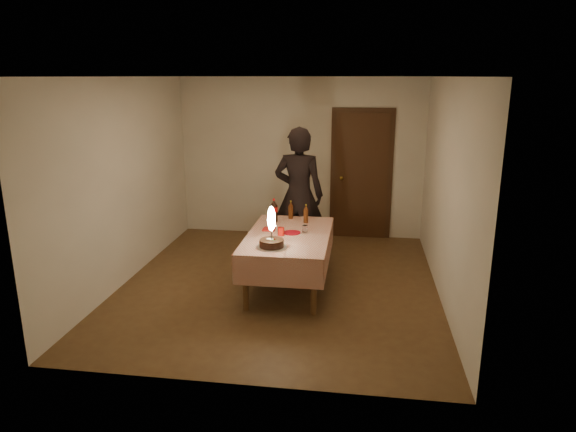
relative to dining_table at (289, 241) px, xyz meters
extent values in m
cube|color=brown|center=(-0.13, 0.04, -0.61)|extent=(4.00, 4.50, 0.01)
cube|color=silver|center=(-0.13, 2.29, 0.69)|extent=(4.00, 0.04, 2.60)
cube|color=silver|center=(-0.13, -2.21, 0.69)|extent=(4.00, 0.04, 2.60)
cube|color=silver|center=(-2.13, 0.04, 0.69)|extent=(0.04, 4.50, 2.60)
cube|color=silver|center=(1.87, 0.04, 0.69)|extent=(0.04, 4.50, 2.60)
cube|color=silver|center=(-0.13, 0.04, 1.99)|extent=(4.00, 4.50, 0.04)
cube|color=#472814|center=(0.87, 2.26, 0.42)|extent=(0.85, 0.05, 2.05)
sphere|color=#B28C33|center=(0.55, 2.21, 0.39)|extent=(0.06, 0.06, 0.06)
cube|color=brown|center=(0.00, 0.00, 0.06)|extent=(0.90, 1.60, 0.04)
cylinder|color=brown|center=(-0.39, -0.74, -0.28)|extent=(0.07, 0.07, 0.65)
cylinder|color=brown|center=(0.39, -0.74, -0.28)|extent=(0.07, 0.07, 0.65)
cylinder|color=brown|center=(-0.39, 0.74, -0.28)|extent=(0.07, 0.07, 0.65)
cylinder|color=brown|center=(0.39, 0.74, -0.28)|extent=(0.07, 0.07, 0.65)
cube|color=silver|center=(0.00, 0.00, 0.09)|extent=(1.02, 1.72, 0.01)
cube|color=silver|center=(0.00, -0.85, -0.09)|extent=(1.02, 0.01, 0.34)
cube|color=silver|center=(0.00, 0.85, -0.09)|extent=(1.02, 0.01, 0.34)
cube|color=silver|center=(-0.50, 0.00, -0.09)|extent=(0.01, 1.72, 0.34)
cube|color=silver|center=(0.50, 0.00, -0.09)|extent=(0.01, 1.72, 0.34)
cylinder|color=white|center=(-0.12, -0.53, 0.10)|extent=(0.35, 0.35, 0.01)
cylinder|color=black|center=(-0.12, -0.53, 0.14)|extent=(0.28, 0.28, 0.09)
cylinder|color=white|center=(-0.14, -0.52, 0.19)|extent=(0.07, 0.07, 0.00)
sphere|color=red|center=(-0.09, -0.54, 0.20)|extent=(0.02, 0.02, 0.02)
cube|color=#19721E|center=(-0.07, -0.55, 0.19)|extent=(0.02, 0.01, 0.00)
cube|color=#19721E|center=(-0.10, -0.56, 0.19)|extent=(0.01, 0.02, 0.00)
cylinder|color=#262628|center=(-0.12, -0.53, 0.25)|extent=(0.01, 0.01, 0.12)
ellipsoid|color=#FFF2BF|center=(-0.12, -0.53, 0.44)|extent=(0.09, 0.09, 0.29)
sphere|color=white|center=(-0.12, -0.53, 0.33)|extent=(0.04, 0.04, 0.04)
cylinder|color=red|center=(0.03, 0.05, 0.10)|extent=(0.22, 0.22, 0.01)
cylinder|color=#B4150C|center=(-0.09, -0.06, 0.15)|extent=(0.08, 0.08, 0.10)
cylinder|color=silver|center=(0.19, 0.11, 0.14)|extent=(0.07, 0.07, 0.09)
cube|color=#B31914|center=(-0.27, 0.14, 0.11)|extent=(0.15, 0.15, 0.02)
cylinder|color=black|center=(-0.28, 0.54, 0.21)|extent=(0.10, 0.10, 0.22)
cylinder|color=red|center=(-0.28, 0.54, 0.27)|extent=(0.10, 0.10, 0.07)
cone|color=black|center=(-0.28, 0.54, 0.36)|extent=(0.10, 0.10, 0.08)
cylinder|color=red|center=(-0.28, 0.54, 0.40)|extent=(0.03, 0.03, 0.02)
cylinder|color=#50240D|center=(-0.07, 0.72, 0.19)|extent=(0.06, 0.06, 0.18)
cone|color=#50240D|center=(-0.07, 0.72, 0.31)|extent=(0.06, 0.06, 0.06)
cylinder|color=olive|center=(-0.07, 0.72, 0.34)|extent=(0.02, 0.02, 0.02)
cylinder|color=#50240D|center=(0.16, 0.54, 0.19)|extent=(0.06, 0.06, 0.18)
cone|color=#50240D|center=(0.16, 0.54, 0.31)|extent=(0.06, 0.06, 0.06)
cylinder|color=olive|center=(0.16, 0.54, 0.34)|extent=(0.02, 0.02, 0.02)
imported|color=black|center=(0.00, 1.04, 0.36)|extent=(0.74, 0.52, 1.94)
cube|color=black|center=(0.01, 1.17, 1.05)|extent=(0.14, 0.10, 0.10)
cylinder|color=black|center=(0.02, 1.25, 1.05)|extent=(0.08, 0.09, 0.08)
camera|label=1|loc=(0.87, -6.04, 2.00)|focal=32.00mm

